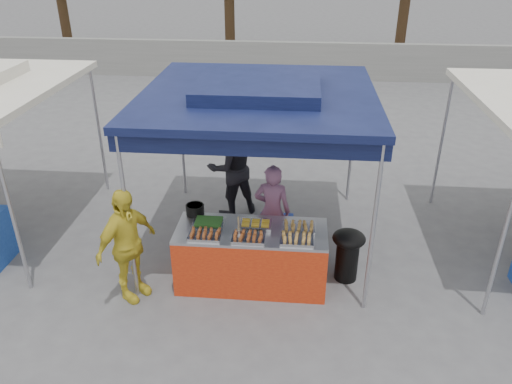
# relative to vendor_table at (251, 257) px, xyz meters

# --- Properties ---
(ground_plane) EXTENTS (80.00, 80.00, 0.00)m
(ground_plane) POSITION_rel_vendor_table_xyz_m (0.00, 0.10, -0.43)
(ground_plane) COLOR #515153
(back_wall) EXTENTS (40.00, 0.25, 1.20)m
(back_wall) POSITION_rel_vendor_table_xyz_m (0.00, 11.10, 0.17)
(back_wall) COLOR slate
(back_wall) RESTS_ON ground_plane
(main_canopy) EXTENTS (3.20, 3.20, 2.57)m
(main_canopy) POSITION_rel_vendor_table_xyz_m (0.00, 1.07, 1.94)
(main_canopy) COLOR #AAA9B0
(main_canopy) RESTS_ON ground_plane
(vendor_table) EXTENTS (2.00, 0.80, 0.85)m
(vendor_table) POSITION_rel_vendor_table_xyz_m (0.00, 0.00, 0.00)
(vendor_table) COLOR #AF2B0F
(vendor_table) RESTS_ON ground_plane
(food_tray_fl) EXTENTS (0.42, 0.30, 0.07)m
(food_tray_fl) POSITION_rel_vendor_table_xyz_m (-0.57, -0.23, 0.46)
(food_tray_fl) COLOR #B5B5B9
(food_tray_fl) RESTS_ON vendor_table
(food_tray_fm) EXTENTS (0.42, 0.30, 0.07)m
(food_tray_fm) POSITION_rel_vendor_table_xyz_m (-0.01, -0.24, 0.46)
(food_tray_fm) COLOR #B5B5B9
(food_tray_fm) RESTS_ON vendor_table
(food_tray_fr) EXTENTS (0.42, 0.30, 0.07)m
(food_tray_fr) POSITION_rel_vendor_table_xyz_m (0.60, -0.23, 0.46)
(food_tray_fr) COLOR #B5B5B9
(food_tray_fr) RESTS_ON vendor_table
(food_tray_bl) EXTENTS (0.42, 0.30, 0.07)m
(food_tray_bl) POSITION_rel_vendor_table_xyz_m (-0.58, 0.07, 0.46)
(food_tray_bl) COLOR #B5B5B9
(food_tray_bl) RESTS_ON vendor_table
(food_tray_bm) EXTENTS (0.42, 0.30, 0.07)m
(food_tray_bm) POSITION_rel_vendor_table_xyz_m (0.05, 0.09, 0.46)
(food_tray_bm) COLOR #B5B5B9
(food_tray_bm) RESTS_ON vendor_table
(food_tray_br) EXTENTS (0.42, 0.30, 0.07)m
(food_tray_br) POSITION_rel_vendor_table_xyz_m (0.62, 0.06, 0.46)
(food_tray_br) COLOR #B5B5B9
(food_tray_br) RESTS_ON vendor_table
(cooking_pot) EXTENTS (0.25, 0.25, 0.15)m
(cooking_pot) POSITION_rel_vendor_table_xyz_m (-0.82, 0.34, 0.50)
(cooking_pot) COLOR black
(cooking_pot) RESTS_ON vendor_table
(skewer_cup) EXTENTS (0.07, 0.07, 0.09)m
(skewer_cup) POSITION_rel_vendor_table_xyz_m (-0.14, -0.16, 0.47)
(skewer_cup) COLOR #AAA9B0
(skewer_cup) RESTS_ON vendor_table
(wok_burner) EXTENTS (0.45, 0.45, 0.76)m
(wok_burner) POSITION_rel_vendor_table_xyz_m (1.31, 0.21, 0.03)
(wok_burner) COLOR black
(wok_burner) RESTS_ON ground_plane
(crate_left) EXTENTS (0.54, 0.38, 0.32)m
(crate_left) POSITION_rel_vendor_table_xyz_m (-0.34, 0.61, -0.26)
(crate_left) COLOR navy
(crate_left) RESTS_ON ground_plane
(crate_right) EXTENTS (0.52, 0.36, 0.31)m
(crate_right) POSITION_rel_vendor_table_xyz_m (0.30, 0.75, -0.27)
(crate_right) COLOR navy
(crate_right) RESTS_ON ground_plane
(crate_stacked) EXTENTS (0.49, 0.34, 0.29)m
(crate_stacked) POSITION_rel_vendor_table_xyz_m (0.30, 0.75, 0.03)
(crate_stacked) COLOR navy
(crate_stacked) RESTS_ON crate_right
(vendor_woman) EXTENTS (0.57, 0.42, 1.46)m
(vendor_woman) POSITION_rel_vendor_table_xyz_m (0.23, 0.73, 0.30)
(vendor_woman) COLOR #7C4F70
(vendor_woman) RESTS_ON ground_plane
(helper_man) EXTENTS (1.04, 0.97, 1.71)m
(helper_man) POSITION_rel_vendor_table_xyz_m (-0.52, 1.94, 0.43)
(helper_man) COLOR black
(helper_man) RESTS_ON ground_plane
(customer_person) EXTENTS (0.81, 0.99, 1.58)m
(customer_person) POSITION_rel_vendor_table_xyz_m (-1.55, -0.43, 0.36)
(customer_person) COLOR gold
(customer_person) RESTS_ON ground_plane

